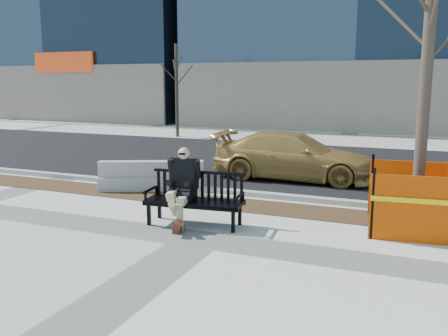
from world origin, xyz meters
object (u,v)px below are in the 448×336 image
Objects in this scene: sedan at (293,179)px; jersey_barrier_left at (152,190)px; bench at (195,225)px; tree_fence at (415,229)px; seated_man at (183,223)px.

sedan is 4.26m from jersey_barrier_left.
jersey_barrier_left is (-3.14, -2.89, 0.00)m from sedan.
bench is 0.30× the size of tree_fence.
tree_fence reaches higher than sedan.
bench is 5.34m from sedan.
tree_fence is 6.67m from jersey_barrier_left.
jersey_barrier_left is (-2.44, 2.41, 0.00)m from bench.
bench is 1.30× the size of seated_man.
tree_fence is at bearing 11.88° from bench.
bench is at bearing -161.55° from tree_fence.
tree_fence is at bearing 10.53° from seated_man.
bench is at bearing -11.49° from seated_man.
seated_man reaches higher than jersey_barrier_left.
jersey_barrier_left is (-6.59, 1.02, 0.00)m from tree_fence.
seated_man is 5.36m from sedan.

